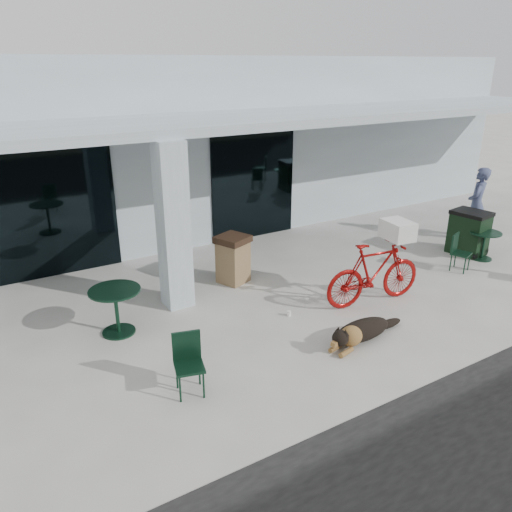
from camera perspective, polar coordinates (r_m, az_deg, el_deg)
ground at (r=8.70m, az=6.45°, el=-8.96°), size 80.00×80.00×0.00m
building at (r=15.27m, az=-13.31°, el=12.83°), size 22.00×7.00×4.50m
storefront_glass_left at (r=11.37m, az=-22.55°, el=4.30°), size 2.80×0.06×2.70m
storefront_glass_right at (r=13.01m, az=-0.31°, el=7.94°), size 2.40×0.06×2.70m
column at (r=9.22m, az=-9.43°, el=3.32°), size 0.50×0.50×3.12m
overhang at (r=10.64m, az=-5.00°, el=15.02°), size 22.00×2.80×0.18m
bicycle at (r=9.73m, az=13.35°, el=-1.90°), size 2.13×0.84×1.25m
laundry_basket at (r=9.73m, az=15.88°, el=2.88°), size 0.52×0.65×0.35m
dog at (r=8.57m, az=12.06°, el=-8.17°), size 1.34×0.71×0.43m
cup_near_dog at (r=9.25m, az=3.78°, el=-6.56°), size 0.09×0.09×0.10m
cafe_table_near at (r=8.85m, az=-15.63°, el=-6.11°), size 1.15×1.15×0.82m
cafe_chair_near at (r=7.12m, az=-7.64°, el=-12.35°), size 0.50×0.53×0.89m
cafe_table_far at (r=12.87m, az=24.55°, el=1.09°), size 0.87×0.87×0.67m
cafe_chair_far_a at (r=11.93m, az=22.41°, el=0.31°), size 0.49×0.51×0.83m
person at (r=14.18m, az=23.92°, el=5.51°), size 0.81×0.71×1.88m
cup_on_table at (r=12.92m, az=24.66°, el=3.00°), size 0.10×0.10×0.11m
trash_receptacle at (r=10.44m, az=-2.65°, el=-0.37°), size 0.78×0.78×1.02m
wheeled_bin at (r=13.05m, az=23.14°, el=2.48°), size 0.77×0.92×1.06m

